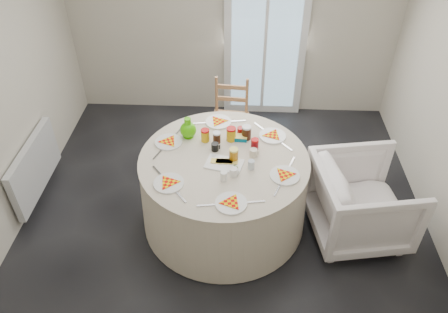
{
  "coord_description": "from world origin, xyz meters",
  "views": [
    {
      "loc": [
        0.14,
        -3.06,
        3.26
      ],
      "look_at": [
        -0.01,
        -0.05,
        0.8
      ],
      "focal_mm": 35.0,
      "sensor_mm": 36.0,
      "label": 1
    }
  ],
  "objects_px": {
    "radiator": "(35,167)",
    "wooden_chair": "(230,118)",
    "table": "(224,191)",
    "armchair": "(361,202)",
    "green_pitcher": "(188,128)"
  },
  "relations": [
    {
      "from": "table",
      "to": "green_pitcher",
      "type": "bearing_deg",
      "value": 138.15
    },
    {
      "from": "armchair",
      "to": "green_pitcher",
      "type": "distance_m",
      "value": 1.75
    },
    {
      "from": "table",
      "to": "wooden_chair",
      "type": "height_order",
      "value": "wooden_chair"
    },
    {
      "from": "radiator",
      "to": "table",
      "type": "relative_size",
      "value": 0.63
    },
    {
      "from": "green_pitcher",
      "to": "radiator",
      "type": "bearing_deg",
      "value": 157.58
    },
    {
      "from": "green_pitcher",
      "to": "table",
      "type": "bearing_deg",
      "value": -66.58
    },
    {
      "from": "table",
      "to": "green_pitcher",
      "type": "distance_m",
      "value": 0.69
    },
    {
      "from": "radiator",
      "to": "wooden_chair",
      "type": "height_order",
      "value": "wooden_chair"
    },
    {
      "from": "green_pitcher",
      "to": "armchair",
      "type": "bearing_deg",
      "value": -39.0
    },
    {
      "from": "radiator",
      "to": "wooden_chair",
      "type": "bearing_deg",
      "value": 23.27
    },
    {
      "from": "armchair",
      "to": "radiator",
      "type": "bearing_deg",
      "value": 74.22
    },
    {
      "from": "wooden_chair",
      "to": "table",
      "type": "bearing_deg",
      "value": -85.21
    },
    {
      "from": "radiator",
      "to": "table",
      "type": "height_order",
      "value": "table"
    },
    {
      "from": "wooden_chair",
      "to": "armchair",
      "type": "xyz_separation_m",
      "value": [
        1.26,
        -1.19,
        -0.08
      ]
    },
    {
      "from": "wooden_chair",
      "to": "armchair",
      "type": "relative_size",
      "value": 1.04
    }
  ]
}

